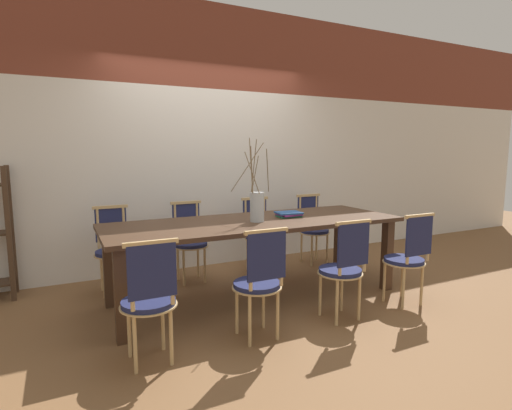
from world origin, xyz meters
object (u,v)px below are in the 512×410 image
(chair_far_center, at_px, (259,231))
(book_stack, at_px, (289,214))
(dining_table, at_px, (256,229))
(vase_centerpiece, at_px, (257,205))
(chair_near_center, at_px, (344,266))

(chair_far_center, xyz_separation_m, book_stack, (-0.05, -0.77, 0.32))
(dining_table, bearing_deg, chair_far_center, 61.53)
(chair_far_center, height_order, vase_centerpiece, vase_centerpiece)
(dining_table, xyz_separation_m, vase_centerpiece, (-0.02, -0.06, 0.24))
(chair_far_center, bearing_deg, chair_near_center, 89.67)
(dining_table, distance_m, chair_far_center, 0.94)
(book_stack, bearing_deg, chair_near_center, -87.38)
(vase_centerpiece, distance_m, book_stack, 0.44)
(dining_table, height_order, chair_near_center, chair_near_center)
(book_stack, bearing_deg, chair_far_center, 86.44)
(chair_near_center, distance_m, vase_centerpiece, 0.98)
(dining_table, height_order, book_stack, book_stack)
(chair_near_center, bearing_deg, book_stack, 92.62)
(chair_near_center, xyz_separation_m, chair_far_center, (0.01, 1.62, 0.00))
(chair_far_center, distance_m, vase_centerpiece, 1.08)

